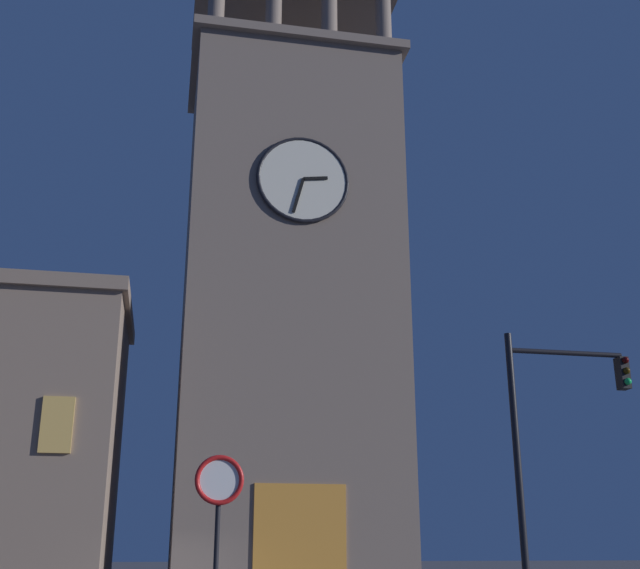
# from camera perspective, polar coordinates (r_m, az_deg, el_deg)

# --- Properties ---
(clocktower) EXTENTS (9.15, 7.22, 28.77)m
(clocktower) POSITION_cam_1_polar(r_m,az_deg,el_deg) (32.96, -2.29, -1.09)
(clocktower) COLOR #75665B
(clocktower) RESTS_ON ground_plane
(traffic_signal_mid) EXTENTS (2.97, 0.41, 6.54)m
(traffic_signal_mid) POSITION_cam_1_polar(r_m,az_deg,el_deg) (18.58, 16.32, -10.35)
(traffic_signal_mid) COLOR black
(traffic_signal_mid) RESTS_ON ground_plane
(no_horn_sign) EXTENTS (0.78, 0.14, 3.29)m
(no_horn_sign) POSITION_cam_1_polar(r_m,az_deg,el_deg) (12.96, -7.32, -15.15)
(no_horn_sign) COLOR black
(no_horn_sign) RESTS_ON ground_plane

